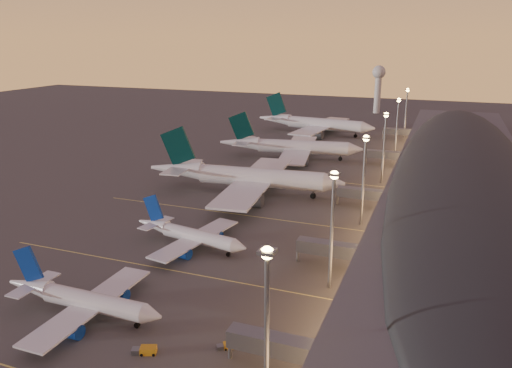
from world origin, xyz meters
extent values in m
plane|color=#403D3B|center=(0.00, 0.00, 0.00)|extent=(700.00, 700.00, 0.00)
cylinder|color=silver|center=(-2.84, -27.83, 3.33)|extent=(21.85, 3.78, 3.72)
cone|color=silver|center=(9.84, -27.87, 3.33)|extent=(3.53, 3.73, 3.72)
cone|color=silver|center=(-18.69, -27.79, 3.79)|extent=(9.87, 3.74, 3.72)
cube|color=silver|center=(-3.90, -27.83, 2.68)|extent=(6.42, 31.32, 0.41)
cylinder|color=navy|center=(-3.18, -20.95, 1.42)|extent=(4.94, 2.80, 2.79)
cylinder|color=navy|center=(-3.21, -34.72, 1.42)|extent=(4.94, 2.80, 2.79)
cube|color=navy|center=(-18.20, -27.79, 8.61)|extent=(6.81, 0.58, 8.06)
cube|color=silver|center=(-17.49, -27.80, 4.35)|extent=(3.55, 11.28, 0.26)
cylinder|color=black|center=(6.33, -27.86, 0.73)|extent=(0.30, 0.30, 1.47)
cylinder|color=black|center=(6.33, -27.86, 0.52)|extent=(1.04, 0.65, 1.04)
cylinder|color=black|center=(-4.60, -25.23, 0.73)|extent=(0.30, 0.30, 1.47)
cylinder|color=black|center=(-4.60, -25.23, 0.52)|extent=(1.04, 0.65, 1.04)
cylinder|color=black|center=(-4.61, -30.43, 0.73)|extent=(0.30, 0.30, 1.47)
cylinder|color=black|center=(-4.61, -30.43, 0.52)|extent=(1.04, 0.65, 1.04)
cylinder|color=silver|center=(0.70, 8.14, 3.19)|extent=(21.26, 7.12, 3.57)
cone|color=silver|center=(12.69, 6.05, 3.19)|extent=(3.94, 4.10, 3.57)
cone|color=silver|center=(-14.28, 10.76, 3.64)|extent=(9.94, 5.14, 3.57)
cube|color=silver|center=(-0.29, 8.32, 2.57)|extent=(11.16, 30.64, 0.39)
cylinder|color=navy|center=(1.51, 14.71, 1.36)|extent=(5.12, 3.45, 2.68)
cylinder|color=navy|center=(-0.77, 1.69, 1.36)|extent=(5.12, 3.45, 2.68)
cube|color=navy|center=(-13.81, 10.68, 8.26)|extent=(6.53, 1.65, 7.74)
cube|color=silver|center=(-13.15, 10.56, 4.17)|extent=(5.19, 11.24, 0.25)
cylinder|color=black|center=(9.37, 6.63, 0.70)|extent=(0.33, 0.33, 1.41)
cylinder|color=black|center=(9.37, 6.63, 0.50)|extent=(1.09, 0.79, 1.00)
cylinder|color=black|center=(-0.53, 10.89, 0.70)|extent=(0.33, 0.33, 1.41)
cylinder|color=black|center=(-0.53, 10.89, 0.50)|extent=(1.09, 0.79, 1.00)
cylinder|color=black|center=(-1.39, 5.97, 0.70)|extent=(0.33, 0.33, 1.41)
cylinder|color=black|center=(-1.39, 5.97, 0.50)|extent=(1.09, 0.79, 1.00)
cylinder|color=silver|center=(-0.56, 56.42, 5.80)|extent=(43.00, 10.48, 6.44)
cone|color=silver|center=(24.05, 58.78, 5.80)|extent=(7.45, 7.07, 6.44)
cone|color=silver|center=(-31.33, 53.47, 6.60)|extent=(19.76, 8.25, 6.44)
cube|color=silver|center=(-2.61, 56.22, 4.67)|extent=(18.26, 63.14, 0.71)
cylinder|color=slate|center=(-2.55, 69.99, 2.50)|extent=(10.03, 5.73, 4.83)
cylinder|color=slate|center=(0.06, 42.72, 2.50)|extent=(10.03, 5.73, 4.83)
cube|color=#062B2A|center=(-30.37, 53.56, 14.92)|extent=(12.74, 2.18, 14.29)
cube|color=silver|center=(-29.00, 53.69, 7.57)|extent=(8.98, 22.96, 0.45)
cylinder|color=black|center=(17.24, 58.13, 1.29)|extent=(0.56, 0.56, 2.58)
cylinder|color=black|center=(17.24, 58.13, 0.90)|extent=(1.90, 1.29, 1.80)
cylinder|color=black|center=(-4.41, 60.58, 1.29)|extent=(0.56, 0.56, 2.58)
cylinder|color=black|center=(-4.41, 60.58, 0.90)|extent=(1.90, 1.29, 1.80)
cylinder|color=black|center=(-3.55, 51.61, 1.29)|extent=(0.56, 0.56, 2.58)
cylinder|color=black|center=(-3.55, 51.61, 0.90)|extent=(1.90, 1.29, 1.80)
cylinder|color=silver|center=(-1.14, 110.30, 5.30)|extent=(39.36, 12.26, 5.89)
cone|color=silver|center=(21.15, 114.04, 5.30)|extent=(7.17, 6.85, 5.89)
cone|color=silver|center=(-29.00, 105.61, 6.03)|extent=(18.31, 8.72, 5.89)
cube|color=silver|center=(-3.00, 109.98, 4.27)|extent=(20.57, 57.99, 0.65)
cylinder|color=slate|center=(-3.83, 122.54, 2.28)|extent=(9.40, 5.81, 4.41)
cylinder|color=slate|center=(0.32, 97.85, 2.28)|extent=(9.40, 5.81, 4.41)
cube|color=#062B2A|center=(-28.14, 105.76, 13.64)|extent=(11.60, 2.79, 13.06)
cube|color=silver|center=(-26.90, 105.97, 6.92)|extent=(9.59, 21.24, 0.41)
cylinder|color=black|center=(14.98, 113.00, 1.18)|extent=(0.54, 0.54, 2.35)
cylinder|color=black|center=(14.98, 113.00, 0.82)|extent=(1.80, 1.29, 1.65)
cylinder|color=black|center=(-4.92, 113.84, 1.18)|extent=(0.54, 0.54, 2.35)
cylinder|color=black|center=(-4.92, 113.84, 0.82)|extent=(1.80, 1.29, 1.65)
cylinder|color=black|center=(-3.55, 105.71, 1.18)|extent=(0.54, 0.54, 2.35)
cylinder|color=black|center=(-3.55, 105.71, 0.82)|extent=(1.80, 1.29, 1.65)
cylinder|color=silver|center=(-5.37, 168.94, 5.67)|extent=(42.15, 11.51, 6.30)
cone|color=silver|center=(18.64, 165.89, 5.67)|extent=(7.47, 7.10, 6.30)
cone|color=silver|center=(-35.38, 172.76, 6.46)|extent=(19.47, 8.63, 6.30)
cube|color=silver|center=(-7.37, 169.20, 4.57)|extent=(19.69, 61.98, 0.69)
cylinder|color=slate|center=(-4.35, 182.33, 2.44)|extent=(9.93, 5.88, 4.73)
cylinder|color=slate|center=(-7.73, 155.73, 2.44)|extent=(9.93, 5.88, 4.73)
cube|color=#062B2A|center=(-34.45, 172.64, 14.60)|extent=(12.45, 2.51, 13.99)
cube|color=silver|center=(-33.12, 172.47, 7.41)|extent=(9.44, 22.61, 0.44)
cylinder|color=black|center=(12.00, 166.74, 1.26)|extent=(0.56, 0.56, 2.52)
cylinder|color=black|center=(12.00, 166.74, 0.88)|extent=(1.89, 1.32, 1.77)
cylinder|color=black|center=(-8.15, 173.74, 1.26)|extent=(0.56, 0.56, 2.52)
cylinder|color=black|center=(-8.15, 173.74, 0.88)|extent=(1.89, 1.32, 1.77)
cylinder|color=black|center=(-9.26, 164.99, 1.26)|extent=(0.56, 0.56, 2.52)
cylinder|color=black|center=(-9.26, 164.99, 0.88)|extent=(1.89, 1.32, 1.77)
cube|color=#4D4D52|center=(62.00, 72.50, 6.00)|extent=(40.00, 255.00, 12.00)
ellipsoid|color=#212427|center=(62.00, 72.50, 12.00)|extent=(39.00, 253.00, 10.92)
cube|color=#F09F53|center=(41.80, 72.50, 5.00)|extent=(0.40, 244.80, 8.00)
cube|color=slate|center=(34.00, -30.00, 4.50)|extent=(16.00, 3.20, 3.00)
cylinder|color=slate|center=(26.00, -30.00, 2.20)|extent=(0.70, 0.70, 4.40)
cube|color=slate|center=(34.00, 10.00, 4.50)|extent=(16.00, 3.20, 3.00)
cylinder|color=slate|center=(26.00, 10.00, 2.20)|extent=(0.70, 0.70, 4.40)
cube|color=slate|center=(34.00, 55.00, 4.50)|extent=(16.00, 3.20, 3.00)
cylinder|color=slate|center=(26.00, 55.00, 2.20)|extent=(0.70, 0.70, 4.40)
cube|color=slate|center=(34.00, 112.00, 4.50)|extent=(16.00, 3.20, 3.00)
cylinder|color=slate|center=(26.00, 112.00, 2.20)|extent=(0.70, 0.70, 4.40)
cube|color=slate|center=(34.00, 168.00, 4.50)|extent=(16.00, 3.20, 3.00)
cylinder|color=slate|center=(26.00, 168.00, 2.20)|extent=(0.70, 0.70, 4.40)
cylinder|color=slate|center=(36.00, -40.00, 12.50)|extent=(0.70, 0.70, 25.00)
cube|color=slate|center=(36.00, -40.00, 25.20)|extent=(2.20, 2.20, 0.50)
sphere|color=#FFCF65|center=(36.00, -40.00, 25.00)|extent=(1.80, 1.80, 1.80)
cylinder|color=slate|center=(36.00, 0.00, 12.50)|extent=(0.70, 0.70, 25.00)
cube|color=slate|center=(36.00, 0.00, 25.20)|extent=(2.20, 2.20, 0.50)
sphere|color=#FFCF65|center=(36.00, 0.00, 25.00)|extent=(1.80, 1.80, 1.80)
cylinder|color=slate|center=(36.00, 40.00, 12.50)|extent=(0.70, 0.70, 25.00)
cube|color=slate|center=(36.00, 40.00, 25.20)|extent=(2.20, 2.20, 0.50)
sphere|color=#FFCF65|center=(36.00, 40.00, 25.00)|extent=(1.80, 1.80, 1.80)
cylinder|color=slate|center=(36.00, 85.00, 12.50)|extent=(0.70, 0.70, 25.00)
cube|color=slate|center=(36.00, 85.00, 25.20)|extent=(2.20, 2.20, 0.50)
sphere|color=#FFCF65|center=(36.00, 85.00, 25.00)|extent=(1.80, 1.80, 1.80)
cylinder|color=slate|center=(36.00, 130.00, 12.50)|extent=(0.70, 0.70, 25.00)
cube|color=slate|center=(36.00, 130.00, 25.20)|extent=(2.20, 2.20, 0.50)
sphere|color=#FFCF65|center=(36.00, 130.00, 25.00)|extent=(1.80, 1.80, 1.80)
cylinder|color=slate|center=(36.00, 175.00, 12.50)|extent=(0.70, 0.70, 25.00)
cube|color=slate|center=(36.00, 175.00, 25.20)|extent=(2.20, 2.20, 0.50)
sphere|color=#FFCF65|center=(36.00, 175.00, 25.00)|extent=(1.80, 1.80, 1.80)
cylinder|color=silver|center=(10.00, 260.00, 13.00)|extent=(4.40, 4.40, 26.00)
sphere|color=silver|center=(10.00, 260.00, 28.00)|extent=(9.00, 9.00, 9.00)
cube|color=#D8C659|center=(0.00, -5.00, 0.01)|extent=(90.00, 0.36, 0.00)
cube|color=#D8C659|center=(0.00, 35.00, 0.01)|extent=(90.00, 0.36, 0.00)
cube|color=#D8C659|center=(0.00, 80.00, 0.01)|extent=(90.00, 0.36, 0.00)
cube|color=#D8C659|center=(0.00, 135.00, 0.01)|extent=(90.00, 0.36, 0.00)
cube|color=#C88917|center=(12.55, -33.81, 0.62)|extent=(3.13, 2.54, 1.24)
cube|color=slate|center=(10.65, -34.52, 0.45)|extent=(1.99, 1.93, 0.90)
cylinder|color=black|center=(13.21, -32.66, 0.25)|extent=(0.54, 0.36, 0.50)
cylinder|color=black|center=(13.80, -34.24, 0.25)|extent=(0.54, 0.36, 0.50)
cylinder|color=black|center=(11.31, -33.37, 0.25)|extent=(0.54, 0.36, 0.50)
cylinder|color=black|center=(11.90, -34.95, 0.25)|extent=(0.54, 0.36, 0.50)
cube|color=#C88917|center=(24.82, -27.44, 0.50)|extent=(2.55, 2.32, 0.99)
cube|color=slate|center=(23.46, -28.33, 0.36)|extent=(1.70, 1.68, 0.72)
cylinder|color=black|center=(25.12, -26.42, 0.20)|extent=(0.42, 0.35, 0.40)
cylinder|color=black|center=(25.87, -27.55, 0.20)|extent=(0.42, 0.35, 0.40)
cylinder|color=black|center=(23.77, -27.32, 0.20)|extent=(0.42, 0.35, 0.40)
cylinder|color=black|center=(24.51, -28.45, 0.20)|extent=(0.42, 0.35, 0.40)
camera|label=1|loc=(55.62, -95.39, 51.70)|focal=35.00mm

